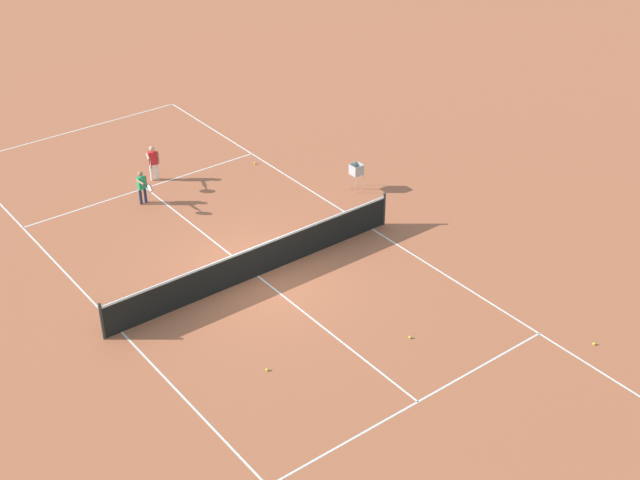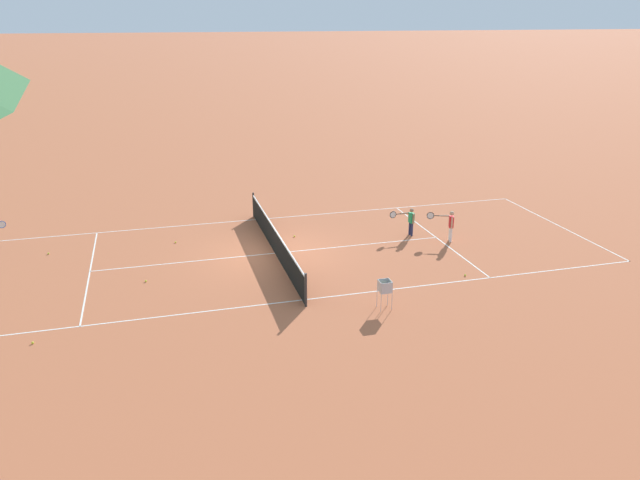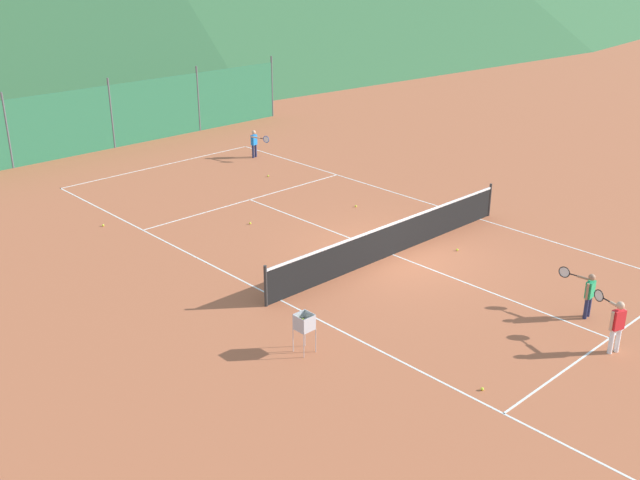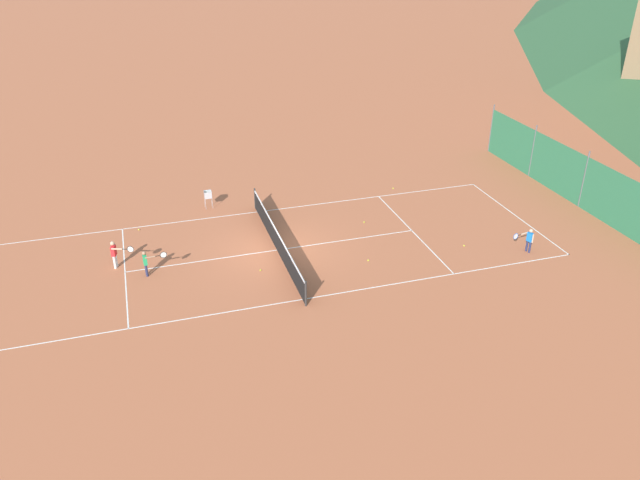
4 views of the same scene
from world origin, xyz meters
name	(u,v)px [view 4 (image 4 of 4)]	position (x,y,z in m)	size (l,w,h in m)	color
ground_plane	(277,250)	(0.00, 0.00, 0.00)	(600.00, 600.00, 0.00)	#B7603D
court_line_markings	(277,250)	(0.00, 0.00, 0.00)	(8.25, 23.85, 0.01)	white
tennis_net	(277,240)	(0.00, 0.00, 0.50)	(9.18, 0.08, 1.06)	#2D2D2D
windscreen_fence_far	(583,182)	(0.00, 15.50, 1.31)	(17.28, 0.08, 2.90)	#2D754C
player_far_baseline	(529,239)	(3.35, 10.29, 0.65)	(0.36, 0.98, 1.10)	#23284C
player_near_service	(147,261)	(0.53, -5.49, 0.65)	(0.38, 0.96, 1.10)	#23284C
player_near_baseline	(115,252)	(-0.50, -6.68, 0.70)	(0.67, 0.93, 1.20)	white
tennis_ball_alley_right	(139,230)	(-3.75, -5.67, 0.03)	(0.07, 0.07, 0.07)	#CCE033
tennis_ball_by_net_left	(464,246)	(2.09, 7.96, 0.03)	(0.07, 0.07, 0.07)	#CCE033
tennis_ball_mid_court	(261,270)	(1.53, -1.07, 0.03)	(0.07, 0.07, 0.07)	#CCE033
tennis_ball_service_box	(393,188)	(-4.81, 7.52, 0.03)	(0.07, 0.07, 0.07)	#CCE033
tennis_ball_near_corner	(364,222)	(-1.42, 4.58, 0.03)	(0.07, 0.07, 0.07)	#CCE033
tennis_ball_by_net_right	(368,260)	(2.07, 3.44, 0.03)	(0.07, 0.07, 0.07)	#CCE033
ball_hopper	(208,195)	(-5.30, -2.20, 0.66)	(0.36, 0.36, 0.89)	#B7B7BC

